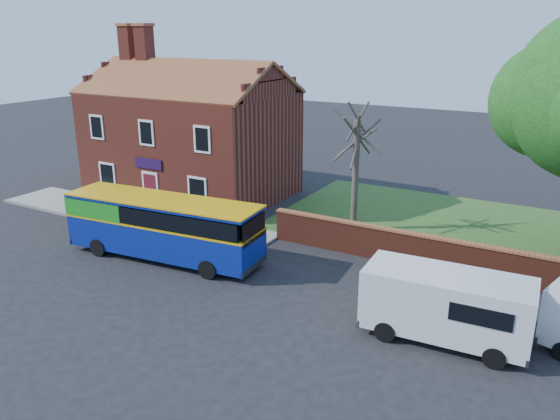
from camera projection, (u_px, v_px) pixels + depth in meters
The scene contains 9 objects.
ground at pixel (156, 281), 23.28m from camera, with size 120.00×120.00×0.00m, color black.
pavement at pixel (131, 216), 31.29m from camera, with size 18.00×3.50×0.12m, color gray.
kerb at pixel (108, 225), 29.84m from camera, with size 18.00×0.15×0.14m, color slate.
grass_strip at pixel (523, 239), 27.90m from camera, with size 26.00×12.00×0.04m, color #426B28.
shop_building at pixel (191, 142), 35.00m from camera, with size 12.30×8.13×10.50m.
boundary_wall at pixel (507, 267), 22.70m from camera, with size 22.00×0.38×1.60m.
bus at pixel (158, 224), 25.31m from camera, with size 9.67×3.25×2.90m.
van_near at pixel (447, 304), 18.51m from camera, with size 5.64×2.53×2.43m.
bare_tree at pixel (356, 170), 28.33m from camera, with size 2.42×2.89×6.47m.
Camera 1 is at (15.06, -15.78, 10.17)m, focal length 35.00 mm.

